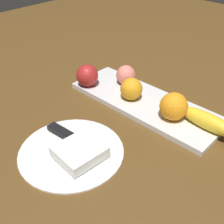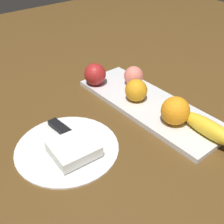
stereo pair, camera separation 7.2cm
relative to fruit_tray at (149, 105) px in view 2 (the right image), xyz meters
name	(u,v)px [view 2 (the right image)]	position (x,y,z in m)	size (l,w,h in m)	color
ground_plane	(160,110)	(0.03, 0.02, -0.01)	(2.40, 2.40, 0.00)	brown
fruit_tray	(149,105)	(0.00, 0.00, 0.00)	(0.46, 0.16, 0.01)	silver
apple	(95,74)	(-0.19, -0.05, 0.04)	(0.07, 0.07, 0.07)	#AF2424
banana	(209,129)	(0.19, 0.01, 0.03)	(0.16, 0.04, 0.04)	yellow
orange_near_apple	(136,90)	(-0.04, -0.02, 0.04)	(0.06, 0.06, 0.06)	orange
orange_near_banana	(175,111)	(0.11, -0.02, 0.04)	(0.07, 0.07, 0.07)	orange
peach	(134,76)	(-0.11, 0.04, 0.04)	(0.06, 0.06, 0.06)	#EB7C6B
dinner_plate	(67,147)	(0.00, -0.28, 0.00)	(0.25, 0.25, 0.01)	white
folded_napkin	(74,149)	(0.03, -0.28, 0.01)	(0.09, 0.10, 0.03)	white
knife	(65,132)	(-0.04, -0.26, 0.01)	(0.18, 0.04, 0.01)	silver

